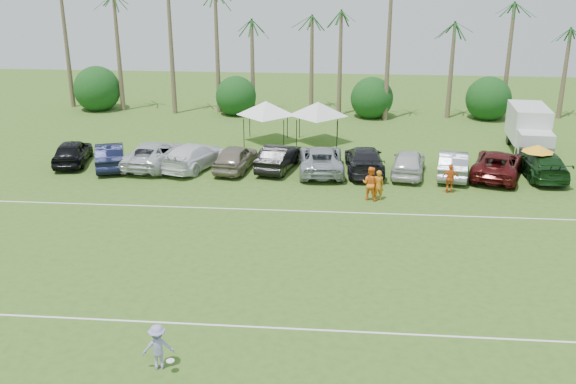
{
  "coord_description": "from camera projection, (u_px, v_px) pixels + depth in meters",
  "views": [
    {
      "loc": [
        3.62,
        -18.71,
        12.94
      ],
      "look_at": [
        0.83,
        12.59,
        1.6
      ],
      "focal_mm": 40.0,
      "sensor_mm": 36.0,
      "label": 1
    }
  ],
  "objects": [
    {
      "name": "parked_car_9",
      "position": [
        453.0,
        164.0,
        40.69
      ],
      "size": [
        2.56,
        5.28,
        1.67
      ],
      "primitive_type": "imported",
      "rotation": [
        0.0,
        0.0,
        2.98
      ],
      "color": "gray",
      "rests_on": "ground"
    },
    {
      "name": "parked_car_5",
      "position": [
        279.0,
        157.0,
        42.05
      ],
      "size": [
        2.72,
        5.31,
        1.67
      ],
      "primitive_type": "imported",
      "rotation": [
        0.0,
        0.0,
        2.94
      ],
      "color": "black",
      "rests_on": "ground"
    },
    {
      "name": "palm_tree_8",
      "position": [
        458.0,
        30.0,
        54.2
      ],
      "size": [
        2.4,
        2.4,
        8.9
      ],
      "color": "brown",
      "rests_on": "ground"
    },
    {
      "name": "palm_tree_1",
      "position": [
        112.0,
        16.0,
        56.41
      ],
      "size": [
        2.4,
        2.4,
        9.9
      ],
      "color": "brown",
      "rests_on": "ground"
    },
    {
      "name": "parked_car_0",
      "position": [
        72.0,
        152.0,
        43.17
      ],
      "size": [
        2.8,
        5.17,
        1.67
      ],
      "primitive_type": "imported",
      "rotation": [
        0.0,
        0.0,
        3.32
      ],
      "color": "black",
      "rests_on": "ground"
    },
    {
      "name": "palm_tree_4",
      "position": [
        259.0,
        28.0,
        55.62
      ],
      "size": [
        2.4,
        2.4,
        8.9
      ],
      "color": "brown",
      "rests_on": "ground"
    },
    {
      "name": "palm_tree_2",
      "position": [
        167.0,
        7.0,
        55.7
      ],
      "size": [
        2.4,
        2.4,
        10.9
      ],
      "color": "brown",
      "rests_on": "ground"
    },
    {
      "name": "parked_car_10",
      "position": [
        498.0,
        164.0,
        40.56
      ],
      "size": [
        4.51,
        6.57,
        1.67
      ],
      "primitive_type": "imported",
      "rotation": [
        0.0,
        0.0,
        2.82
      ],
      "color": "#450D0D",
      "rests_on": "ground"
    },
    {
      "name": "parked_car_8",
      "position": [
        408.0,
        162.0,
        40.9
      ],
      "size": [
        2.71,
        5.15,
        1.67
      ],
      "primitive_type": "imported",
      "rotation": [
        0.0,
        0.0,
        2.99
      ],
      "color": "silver",
      "rests_on": "ground"
    },
    {
      "name": "bush_tree_1",
      "position": [
        239.0,
        90.0,
        58.66
      ],
      "size": [
        4.0,
        4.0,
        4.0
      ],
      "color": "brown",
      "rests_on": "ground"
    },
    {
      "name": "parked_car_6",
      "position": [
        321.0,
        159.0,
        41.57
      ],
      "size": [
        3.17,
        6.18,
        1.67
      ],
      "primitive_type": "imported",
      "rotation": [
        0.0,
        0.0,
        3.21
      ],
      "color": "#969BA2",
      "rests_on": "ground"
    },
    {
      "name": "canopy_tent_left",
      "position": [
        266.0,
        101.0,
        47.57
      ],
      "size": [
        4.53,
        4.53,
        3.67
      ],
      "color": "black",
      "rests_on": "ground"
    },
    {
      "name": "parked_car_11",
      "position": [
        542.0,
        164.0,
        40.57
      ],
      "size": [
        2.36,
        5.76,
        1.67
      ],
      "primitive_type": "imported",
      "rotation": [
        0.0,
        0.0,
        3.15
      ],
      "color": "#133513",
      "rests_on": "ground"
    },
    {
      "name": "field_lines",
      "position": [
        261.0,
        257.0,
        29.72
      ],
      "size": [
        80.0,
        12.1,
        0.01
      ],
      "color": "white",
      "rests_on": "ground"
    },
    {
      "name": "bush_tree_0",
      "position": [
        102.0,
        88.0,
        59.74
      ],
      "size": [
        4.0,
        4.0,
        4.0
      ],
      "color": "brown",
      "rests_on": "ground"
    },
    {
      "name": "ground",
      "position": [
        232.0,
        357.0,
        22.22
      ],
      "size": [
        120.0,
        120.0,
        0.0
      ],
      "primitive_type": "plane",
      "color": "#385A1B",
      "rests_on": "ground"
    },
    {
      "name": "palm_tree_5",
      "position": [
        305.0,
        18.0,
        54.99
      ],
      "size": [
        2.4,
        2.4,
        9.9
      ],
      "color": "brown",
      "rests_on": "ground"
    },
    {
      "name": "sideline_player_a",
      "position": [
        378.0,
        185.0,
        36.58
      ],
      "size": [
        0.71,
        0.52,
        1.79
      ],
      "primitive_type": "imported",
      "rotation": [
        0.0,
        0.0,
        3.29
      ],
      "color": "orange",
      "rests_on": "ground"
    },
    {
      "name": "bush_tree_2",
      "position": [
        371.0,
        93.0,
        57.65
      ],
      "size": [
        4.0,
        4.0,
        4.0
      ],
      "color": "brown",
      "rests_on": "ground"
    },
    {
      "name": "parked_car_7",
      "position": [
        364.0,
        160.0,
        41.5
      ],
      "size": [
        2.66,
        5.88,
        1.67
      ],
      "primitive_type": "imported",
      "rotation": [
        0.0,
        0.0,
        3.2
      ],
      "color": "black",
      "rests_on": "ground"
    },
    {
      "name": "sideline_player_b",
      "position": [
        370.0,
        183.0,
        36.6
      ],
      "size": [
        1.16,
        1.03,
        1.97
      ],
      "primitive_type": "imported",
      "rotation": [
        0.0,
        0.0,
        2.78
      ],
      "color": "orange",
      "rests_on": "ground"
    },
    {
      "name": "parked_car_3",
      "position": [
        194.0,
        156.0,
        42.28
      ],
      "size": [
        4.05,
        6.2,
        1.67
      ],
      "primitive_type": "imported",
      "rotation": [
        0.0,
        0.0,
        2.82
      ],
      "color": "white",
      "rests_on": "ground"
    },
    {
      "name": "bush_tree_3",
      "position": [
        485.0,
        95.0,
        56.82
      ],
      "size": [
        4.0,
        4.0,
        4.0
      ],
      "color": "brown",
      "rests_on": "ground"
    },
    {
      "name": "palm_tree_6",
      "position": [
        352.0,
        8.0,
        54.37
      ],
      "size": [
        2.4,
        2.4,
        10.9
      ],
      "color": "brown",
      "rests_on": "ground"
    },
    {
      "name": "box_truck",
      "position": [
        530.0,
        129.0,
        45.5
      ],
      "size": [
        2.78,
        6.35,
        3.19
      ],
      "rotation": [
        0.0,
        0.0,
        -0.08
      ],
      "color": "silver",
      "rests_on": "ground"
    },
    {
      "name": "parked_car_1",
      "position": [
        110.0,
        155.0,
        42.43
      ],
      "size": [
        3.35,
        5.37,
        1.67
      ],
      "primitive_type": "imported",
      "rotation": [
        0.0,
        0.0,
        3.48
      ],
      "color": "black",
      "rests_on": "ground"
    },
    {
      "name": "parked_car_2",
      "position": [
        154.0,
        154.0,
        42.7
      ],
      "size": [
        3.15,
        6.17,
        1.67
      ],
      "primitive_type": "imported",
      "rotation": [
        0.0,
        0.0,
        3.08
      ],
      "color": "silver",
      "rests_on": "ground"
    },
    {
      "name": "palm_tree_9",
      "position": [
        520.0,
        19.0,
        53.49
      ],
      "size": [
        2.4,
        2.4,
        9.9
      ],
      "color": "brown",
      "rests_on": "ground"
    },
    {
      "name": "canopy_tent_right",
      "position": [
        318.0,
        102.0,
        47.33
      ],
      "size": [
        4.53,
        4.53,
        3.67
      ],
      "color": "black",
      "rests_on": "ground"
    },
    {
      "name": "palm_tree_0",
      "position": [
        59.0,
        26.0,
        57.13
      ],
      "size": [
        2.4,
        2.4,
        8.9
      ],
      "color": "brown",
      "rests_on": "ground"
    },
    {
      "name": "parked_car_4",
      "position": [
        236.0,
        157.0,
        41.93
      ],
      "size": [
        2.68,
        5.14,
        1.67
      ],
      "primitive_type": "imported",
      "rotation": [
        0.0,
        0.0,
        2.99
      ],
      "color": "gray",
      "rests_on": "ground"
    },
    {
      "name": "frisbee_player",
      "position": [
        158.0,
        347.0,
        21.38
      ],
      "size": [
        1.19,
        0.87,
        1.63
      ],
      "rotation": [
        0.0,
        0.0,
        3.42
      ],
      "color": "#918CC6",
      "rests_on": "ground"
    },
    {
      "name": "sideline_player_c",
      "position": [
        450.0,
        179.0,
        37.73
      ],
      "size": [
        1.05,
        0.46,
        1.77
      ],
      "primitive_type": "imported",
      "rotation": [
        0.0,
        0.0,
        3.17
      ],
      "color": "#D35617",
      "rests_on": "ground"
    },
    {
      "name": "market_umbrella",
      "position": [
        538.0,
        148.0,
        39.86
      ],
      "size": [
        1.97,
        1.97,
        2.2
      ],
      "color": "black",
      "rests_on": "ground"
    }
  ]
}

